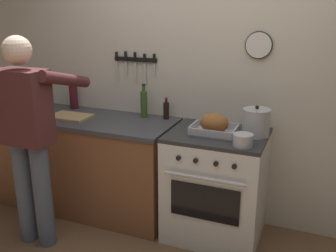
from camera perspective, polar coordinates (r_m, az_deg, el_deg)
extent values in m
cube|color=beige|center=(3.31, 5.66, 7.81)|extent=(6.00, 0.10, 2.60)
cube|color=black|center=(3.47, -4.89, 9.92)|extent=(0.42, 0.02, 0.04)
cube|color=silver|center=(3.57, -7.63, 8.10)|extent=(0.01, 0.00, 0.20)
cube|color=black|center=(3.55, -7.72, 10.32)|extent=(0.02, 0.02, 0.08)
cube|color=silver|center=(3.51, -6.31, 8.66)|extent=(0.02, 0.00, 0.12)
cube|color=black|center=(3.50, -6.37, 10.34)|extent=(0.02, 0.02, 0.09)
cube|color=silver|center=(3.47, -4.92, 8.25)|extent=(0.02, 0.00, 0.16)
cube|color=black|center=(3.46, -4.97, 10.26)|extent=(0.02, 0.02, 0.08)
cube|color=silver|center=(3.44, -3.50, 7.94)|extent=(0.02, 0.00, 0.19)
cube|color=black|center=(3.42, -3.54, 10.13)|extent=(0.02, 0.02, 0.08)
cube|color=silver|center=(3.39, -2.06, 8.49)|extent=(0.02, 0.00, 0.11)
cube|color=black|center=(3.38, -2.08, 10.09)|extent=(0.02, 0.02, 0.08)
cylinder|color=white|center=(3.11, 13.44, 11.71)|extent=(0.20, 0.02, 0.20)
torus|color=black|center=(3.11, 13.44, 11.71)|extent=(0.21, 0.02, 0.21)
cube|color=brown|center=(3.76, -14.27, -5.26)|extent=(2.00, 0.62, 0.86)
cube|color=#3D3D42|center=(3.62, -14.80, 1.34)|extent=(2.03, 0.65, 0.04)
cube|color=white|center=(3.19, 7.14, -9.04)|extent=(0.76, 0.62, 0.87)
cube|color=black|center=(2.91, 5.48, -11.39)|extent=(0.53, 0.01, 0.28)
cube|color=#2D2D2D|center=(3.01, 7.46, -1.36)|extent=(0.76, 0.62, 0.03)
cylinder|color=black|center=(2.82, 1.57, -4.82)|extent=(0.04, 0.02, 0.04)
cylinder|color=black|center=(2.78, 4.15, -5.20)|extent=(0.04, 0.02, 0.04)
cylinder|color=black|center=(2.74, 7.18, -5.63)|extent=(0.04, 0.02, 0.04)
cylinder|color=black|center=(2.72, 9.90, -6.01)|extent=(0.04, 0.02, 0.04)
cylinder|color=silver|center=(2.79, 5.43, -7.88)|extent=(0.61, 0.02, 0.02)
cylinder|color=#4C566B|center=(3.30, -20.66, -9.19)|extent=(0.14, 0.14, 0.86)
cylinder|color=#4C566B|center=(3.19, -18.23, -9.89)|extent=(0.14, 0.14, 0.86)
cube|color=#4C2323|center=(3.01, -20.82, 2.65)|extent=(0.38, 0.22, 0.56)
sphere|color=beige|center=(2.94, -21.70, 10.50)|extent=(0.21, 0.21, 0.21)
cylinder|color=#4C2323|center=(3.28, -21.04, 7.03)|extent=(0.09, 0.55, 0.22)
cylinder|color=#4C2323|center=(3.02, -15.12, 6.75)|extent=(0.09, 0.55, 0.22)
cube|color=#B7B7BC|center=(2.99, 6.89, -1.07)|extent=(0.34, 0.25, 0.01)
cube|color=#B7B7BC|center=(2.86, 6.25, -1.17)|extent=(0.34, 0.01, 0.05)
cube|color=#B7B7BC|center=(3.09, 7.54, 0.21)|extent=(0.34, 0.01, 0.05)
cube|color=#B7B7BC|center=(3.02, 3.81, -0.08)|extent=(0.01, 0.25, 0.05)
cube|color=#B7B7BC|center=(2.94, 10.11, -0.83)|extent=(0.01, 0.25, 0.05)
ellipsoid|color=#935628|center=(2.96, 6.95, 0.45)|extent=(0.23, 0.16, 0.15)
cylinder|color=#B7B7BC|center=(2.98, 13.05, 0.43)|extent=(0.21, 0.21, 0.20)
cylinder|color=#B2B2B7|center=(2.95, 13.19, 2.38)|extent=(0.21, 0.21, 0.01)
sphere|color=black|center=(2.95, 13.22, 2.75)|extent=(0.03, 0.03, 0.03)
cylinder|color=#B7B7BC|center=(2.75, 11.16, -2.08)|extent=(0.14, 0.14, 0.09)
cube|color=tan|center=(3.52, -14.44, 1.41)|extent=(0.36, 0.24, 0.02)
cylinder|color=black|center=(3.35, -0.27, 2.29)|extent=(0.05, 0.05, 0.15)
cylinder|color=black|center=(3.32, -0.27, 3.79)|extent=(0.02, 0.02, 0.03)
cylinder|color=#B21919|center=(3.32, -0.27, 4.18)|extent=(0.03, 0.03, 0.01)
cylinder|color=#385623|center=(3.39, -3.62, 3.24)|extent=(0.06, 0.06, 0.24)
cylinder|color=#385623|center=(3.36, -3.67, 5.63)|extent=(0.03, 0.03, 0.05)
cylinder|color=black|center=(3.35, -3.68, 6.18)|extent=(0.03, 0.03, 0.01)
cylinder|color=#47141E|center=(3.80, -13.96, 4.30)|extent=(0.08, 0.08, 0.23)
cylinder|color=#47141E|center=(3.77, -14.11, 6.40)|extent=(0.04, 0.04, 0.05)
cylinder|color=maroon|center=(3.77, -14.15, 6.89)|extent=(0.04, 0.04, 0.01)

